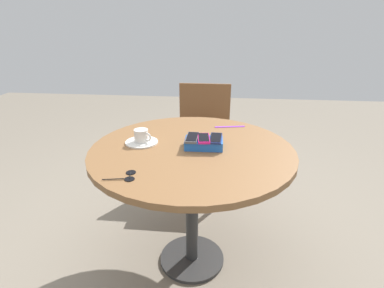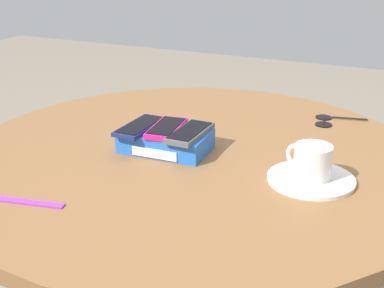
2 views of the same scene
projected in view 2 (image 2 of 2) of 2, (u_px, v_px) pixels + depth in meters
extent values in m
cylinder|color=brown|center=(192.00, 159.00, 1.17)|extent=(1.03, 1.03, 0.03)
cube|color=blue|center=(166.00, 141.00, 1.17)|extent=(0.19, 0.12, 0.04)
cube|color=white|center=(154.00, 154.00, 1.13)|extent=(0.10, 0.01, 0.02)
cube|color=navy|center=(140.00, 127.00, 1.18)|extent=(0.06, 0.14, 0.01)
cube|color=black|center=(140.00, 124.00, 1.18)|extent=(0.06, 0.13, 0.00)
cube|color=#D11975|center=(166.00, 128.00, 1.17)|extent=(0.07, 0.13, 0.01)
cube|color=black|center=(166.00, 126.00, 1.16)|extent=(0.06, 0.12, 0.00)
cube|color=#515156|center=(190.00, 133.00, 1.14)|extent=(0.06, 0.14, 0.01)
cube|color=black|center=(190.00, 130.00, 1.14)|extent=(0.05, 0.13, 0.00)
cylinder|color=silver|center=(311.00, 179.00, 1.04)|extent=(0.17, 0.17, 0.01)
cylinder|color=silver|center=(313.00, 162.00, 1.02)|extent=(0.07, 0.07, 0.07)
cylinder|color=brown|center=(314.00, 149.00, 1.01)|extent=(0.06, 0.06, 0.00)
torus|color=silver|center=(296.00, 156.00, 1.05)|extent=(0.05, 0.03, 0.05)
cube|color=purple|center=(17.00, 201.00, 0.96)|extent=(0.18, 0.05, 0.00)
cylinder|color=black|center=(324.00, 125.00, 1.33)|extent=(0.04, 0.04, 0.00)
cylinder|color=black|center=(324.00, 117.00, 1.38)|extent=(0.04, 0.04, 0.00)
cylinder|color=black|center=(324.00, 120.00, 1.35)|extent=(0.01, 0.06, 0.00)
cylinder|color=black|center=(350.00, 118.00, 1.37)|extent=(0.09, 0.02, 0.00)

